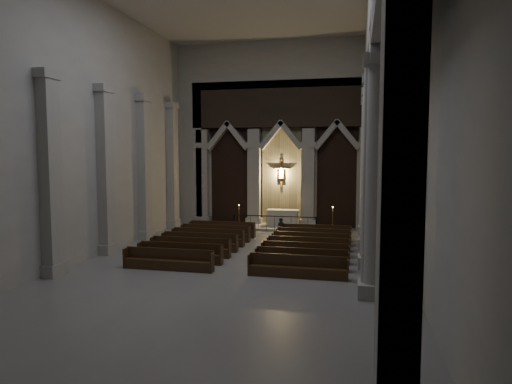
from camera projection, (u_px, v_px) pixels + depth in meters
room at (234, 85)px, 18.37m from camera, size 24.00×24.10×12.00m
sanctuary_wall at (281, 126)px, 29.67m from camera, size 14.00×0.77×12.00m
right_arcade at (374, 79)px, 18.45m from camera, size 1.00×24.00×12.00m
left_pilasters at (127, 171)px, 23.56m from camera, size 0.60×13.00×8.03m
sanctuary_step at (278, 227)px, 29.33m from camera, size 8.50×2.60×0.15m
altar at (283, 218)px, 29.35m from camera, size 2.07×0.83×1.05m
altar_rail at (275, 221)px, 27.95m from camera, size 5.20×0.09×1.02m
candle_stand_left at (239, 223)px, 28.90m from camera, size 0.26×0.26×1.56m
candle_stand_right at (333, 226)px, 27.56m from camera, size 0.27×0.27×1.61m
pews at (252, 247)px, 22.12m from camera, size 9.31×8.13×0.87m
worshipper at (281, 229)px, 25.58m from camera, size 0.49×0.37×1.20m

